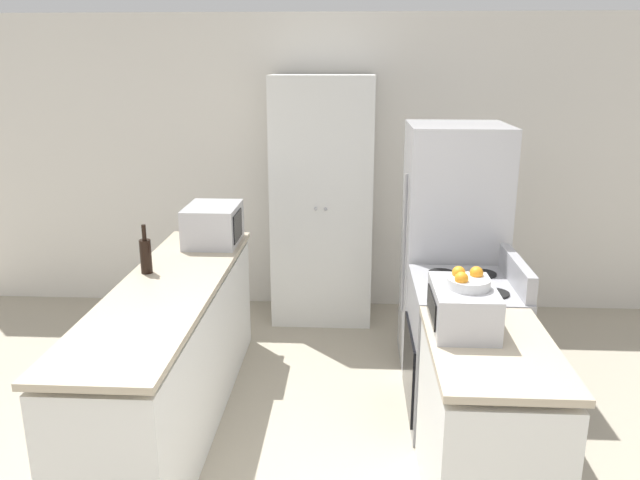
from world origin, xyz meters
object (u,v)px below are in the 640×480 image
Objects in this scene: fruit_bowl at (468,281)px; microwave at (213,224)px; toaster_oven at (463,307)px; refrigerator at (451,250)px; wine_bottle at (146,255)px; pantry_cabinet at (322,201)px; stove at (462,351)px.

microwave is at bearing 137.43° from fruit_bowl.
microwave is at bearing 137.51° from toaster_oven.
refrigerator is 3.69× the size of microwave.
microwave is 1.54× the size of wine_bottle.
fruit_bowl reaches higher than microwave.
refrigerator is 1.42m from toaster_oven.
wine_bottle is at bearing -162.11° from refrigerator.
wine_bottle is at bearing -124.26° from pantry_cabinet.
stove is 2.20× the size of microwave.
pantry_cabinet reaches higher than toaster_oven.
microwave is 2.16m from fruit_bowl.
microwave is at bearing -132.52° from pantry_cabinet.
fruit_bowl is (-0.13, -0.67, 0.70)m from stove.
toaster_oven is 2.16× the size of fruit_bowl.
fruit_bowl is at bearing -100.72° from stove.
fruit_bowl is (0.83, -2.29, 0.12)m from pantry_cabinet.
pantry_cabinet reaches higher than stove.
wine_bottle is (-1.04, -1.52, -0.02)m from pantry_cabinet.
pantry_cabinet is at bearing 138.13° from refrigerator.
pantry_cabinet is 4.61× the size of toaster_oven.
fruit_bowl reaches higher than toaster_oven.
toaster_oven is (-0.14, -0.66, 0.56)m from stove.
pantry_cabinet is at bearing 55.74° from wine_bottle.
wine_bottle is at bearing 157.94° from toaster_oven.
fruit_bowl is (0.01, -0.02, 0.15)m from toaster_oven.
stove is at bearing -91.29° from refrigerator.
stove is 0.60× the size of refrigerator.
refrigerator reaches higher than microwave.
stove is 0.86m from refrigerator.
wine_bottle is at bearing 177.33° from stove.
wine_bottle is 2.00m from toaster_oven.
stove is at bearing -59.35° from pantry_cabinet.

